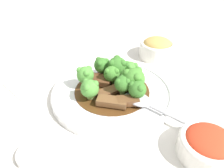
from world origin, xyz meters
name	(u,v)px	position (x,y,z in m)	size (l,w,h in m)	color
ground_plane	(112,95)	(0.00, 0.00, 0.00)	(4.00, 4.00, 0.00)	silver
main_plate	(112,92)	(0.00, 0.00, 0.01)	(0.29, 0.29, 0.02)	white
beef_strip_0	(126,81)	(0.00, -0.04, 0.02)	(0.05, 0.06, 0.01)	#56331E
beef_strip_1	(128,101)	(-0.06, 0.01, 0.03)	(0.05, 0.05, 0.01)	brown
beef_strip_2	(98,80)	(0.05, 0.01, 0.03)	(0.08, 0.07, 0.01)	#56331E
beef_strip_3	(112,102)	(-0.04, 0.04, 0.03)	(0.07, 0.06, 0.01)	brown
beef_strip_4	(110,91)	(-0.01, 0.01, 0.02)	(0.04, 0.07, 0.01)	brown
broccoli_floret_0	(90,88)	(0.01, 0.06, 0.05)	(0.04, 0.04, 0.05)	#7FA84C
broccoli_floret_1	(85,75)	(0.05, 0.04, 0.05)	(0.04, 0.04, 0.05)	#8EB756
broccoli_floret_2	(123,84)	(-0.03, -0.01, 0.05)	(0.04, 0.04, 0.05)	#7FA84C
broccoli_floret_3	(130,68)	(0.01, -0.07, 0.05)	(0.03, 0.03, 0.05)	#7FA84C
broccoli_floret_4	(137,89)	(-0.06, -0.02, 0.05)	(0.04, 0.04, 0.05)	#8EB756
broccoli_floret_5	(117,66)	(0.03, -0.04, 0.05)	(0.05, 0.05, 0.06)	#8EB756
broccoli_floret_6	(102,65)	(0.07, -0.02, 0.05)	(0.04, 0.04, 0.05)	#8EB756
broccoli_floret_7	(134,79)	(-0.04, -0.03, 0.05)	(0.05, 0.05, 0.06)	#8EB756
broccoli_floret_8	(112,74)	(0.02, -0.02, 0.05)	(0.04, 0.04, 0.04)	#7FA84C
serving_spoon	(146,103)	(-0.09, -0.02, 0.03)	(0.24, 0.07, 0.01)	#B7B7BC
side_bowl_kimchi	(208,145)	(-0.24, -0.02, 0.03)	(0.10, 0.10, 0.05)	white
side_bowl_appetizer	(157,48)	(0.06, -0.24, 0.03)	(0.11, 0.11, 0.06)	white
sauce_dish	(34,153)	(-0.05, 0.22, 0.01)	(0.06, 0.06, 0.01)	white
paper_napkin	(26,84)	(0.18, 0.14, 0.00)	(0.13, 0.09, 0.01)	silver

